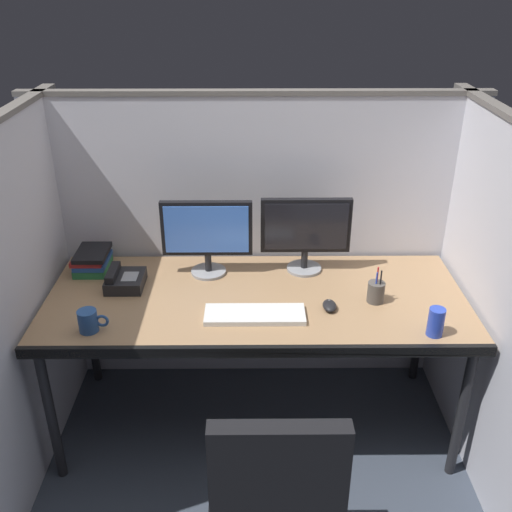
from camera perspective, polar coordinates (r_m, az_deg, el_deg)
ground_plane at (r=2.85m, az=0.06°, el=-20.07°), size 8.00×8.00×0.00m
cubicle_partition_rear at (r=2.98m, az=-0.06°, el=1.22°), size 2.21×0.06×1.57m
cubicle_partition_left at (r=2.69m, az=-21.75°, el=-4.01°), size 0.06×1.41×1.57m
cubicle_partition_right at (r=2.70m, az=21.69°, el=-3.84°), size 0.06×1.41×1.57m
desk at (r=2.63m, az=0.01°, el=-5.07°), size 1.90×0.80×0.74m
monitor_left at (r=2.72m, az=-4.89°, el=2.31°), size 0.43×0.17×0.37m
monitor_right at (r=2.75m, az=4.96°, el=2.59°), size 0.43×0.17×0.37m
keyboard_main at (r=2.47m, az=-0.12°, el=-5.83°), size 0.43×0.15×0.02m
computer_mouse at (r=2.53m, az=7.31°, el=-4.91°), size 0.06×0.10×0.04m
pen_cup at (r=2.61m, az=11.82°, el=-3.51°), size 0.08×0.08×0.17m
desk_phone at (r=2.75m, az=-12.95°, el=-2.34°), size 0.17×0.19×0.09m
coffee_mug at (r=2.46m, az=-16.27°, el=-6.21°), size 0.13×0.08×0.09m
book_stack at (r=2.93m, az=-15.95°, el=-0.38°), size 0.16×0.22×0.11m
soda_can at (r=2.44m, az=17.43°, el=-6.27°), size 0.07×0.07×0.12m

